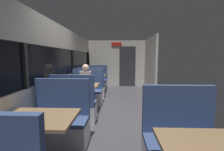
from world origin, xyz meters
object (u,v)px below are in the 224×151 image
object	(u,v)px
dining_table_far_window	(94,77)
bench_front_aisle_facing_entry	(181,147)
bench_near_window_facing_entry	(60,125)
dining_table_mid_window	(81,88)
bench_far_window_facing_entry	(97,82)
bench_mid_window_facing_entry	(87,94)
seated_passenger	(86,88)
bench_far_window_facing_end	(92,88)
bench_mid_window_facing_end	(75,108)
dining_table_near_window	(39,125)

from	to	relation	value
dining_table_far_window	bench_front_aisle_facing_entry	bearing A→B (deg)	-68.55
bench_near_window_facing_entry	dining_table_mid_window	distance (m)	1.66
bench_far_window_facing_entry	bench_near_window_facing_entry	bearing A→B (deg)	-90.00
bench_front_aisle_facing_entry	bench_mid_window_facing_entry	bearing A→B (deg)	121.44
bench_far_window_facing_entry	seated_passenger	distance (m)	2.41
bench_far_window_facing_end	bench_front_aisle_facing_entry	distance (m)	4.25
dining_table_mid_window	bench_mid_window_facing_end	distance (m)	0.77
dining_table_near_window	bench_far_window_facing_end	size ratio (longest dim) A/B	0.82
dining_table_near_window	bench_far_window_facing_end	bearing A→B (deg)	90.00
bench_near_window_facing_entry	bench_front_aisle_facing_entry	size ratio (longest dim) A/B	1.00
dining_table_mid_window	bench_mid_window_facing_entry	size ratio (longest dim) A/B	0.82
bench_near_window_facing_entry	dining_table_mid_window	size ratio (longest dim) A/B	1.22
bench_mid_window_facing_entry	bench_front_aisle_facing_entry	distance (m)	3.43
bench_mid_window_facing_end	bench_far_window_facing_entry	xyz separation A→B (m)	(0.00, 3.73, 0.00)
dining_table_near_window	bench_near_window_facing_entry	xyz separation A→B (m)	(0.00, 0.70, -0.31)
bench_near_window_facing_entry	dining_table_far_window	distance (m)	3.97
dining_table_near_window	bench_front_aisle_facing_entry	size ratio (longest dim) A/B	0.82
bench_mid_window_facing_entry	bench_mid_window_facing_end	bearing A→B (deg)	-90.00
dining_table_mid_window	bench_near_window_facing_entry	bearing A→B (deg)	-90.00
dining_table_mid_window	bench_mid_window_facing_end	world-z (taller)	bench_mid_window_facing_end
bench_mid_window_facing_end	seated_passenger	bearing A→B (deg)	90.00
bench_far_window_facing_entry	seated_passenger	size ratio (longest dim) A/B	0.87
bench_mid_window_facing_entry	bench_far_window_facing_end	bearing A→B (deg)	90.00
dining_table_mid_window	bench_front_aisle_facing_entry	bearing A→B (deg)	-51.22
seated_passenger	bench_far_window_facing_entry	bearing A→B (deg)	90.00
dining_table_near_window	bench_far_window_facing_end	distance (m)	3.97
bench_mid_window_facing_entry	bench_far_window_facing_end	world-z (taller)	same
dining_table_near_window	bench_front_aisle_facing_entry	bearing A→B (deg)	3.18
dining_table_mid_window	bench_far_window_facing_entry	world-z (taller)	bench_far_window_facing_entry
bench_far_window_facing_end	seated_passenger	size ratio (longest dim) A/B	0.87
dining_table_far_window	bench_far_window_facing_end	size ratio (longest dim) A/B	0.82
dining_table_far_window	bench_near_window_facing_entry	bearing A→B (deg)	-90.00
bench_near_window_facing_entry	bench_mid_window_facing_end	bearing A→B (deg)	90.00
bench_mid_window_facing_end	dining_table_near_window	bearing A→B (deg)	-90.00
bench_near_window_facing_entry	bench_mid_window_facing_entry	distance (m)	2.33
bench_mid_window_facing_end	bench_far_window_facing_end	size ratio (longest dim) A/B	1.00
bench_near_window_facing_entry	bench_front_aisle_facing_entry	xyz separation A→B (m)	(1.79, -0.60, 0.00)
bench_front_aisle_facing_entry	seated_passenger	world-z (taller)	seated_passenger
dining_table_mid_window	bench_far_window_facing_entry	xyz separation A→B (m)	(0.00, 3.03, -0.31)
dining_table_mid_window	bench_mid_window_facing_entry	xyz separation A→B (m)	(0.00, 0.70, -0.31)
dining_table_mid_window	bench_front_aisle_facing_entry	xyz separation A→B (m)	(1.79, -2.23, -0.31)
bench_mid_window_facing_entry	bench_far_window_facing_end	size ratio (longest dim) A/B	1.00
dining_table_far_window	bench_far_window_facing_end	world-z (taller)	bench_far_window_facing_end
bench_far_window_facing_entry	dining_table_near_window	bearing A→B (deg)	-90.00
bench_far_window_facing_end	seated_passenger	xyz separation A→B (m)	(0.00, -1.00, 0.21)
bench_mid_window_facing_end	seated_passenger	distance (m)	1.34
dining_table_far_window	bench_far_window_facing_entry	xyz separation A→B (m)	(0.00, 0.70, -0.31)
bench_mid_window_facing_end	bench_mid_window_facing_entry	size ratio (longest dim) A/B	1.00
dining_table_far_window	seated_passenger	xyz separation A→B (m)	(0.00, -1.70, -0.10)
bench_mid_window_facing_end	bench_far_window_facing_end	distance (m)	2.33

